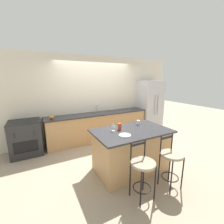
# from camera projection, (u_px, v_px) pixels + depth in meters

# --- Properties ---
(ground_plane) EXTENTS (18.00, 18.00, 0.00)m
(ground_plane) POSITION_uv_depth(u_px,v_px,m) (104.00, 143.00, 4.75)
(ground_plane) COLOR tan
(wall_back) EXTENTS (6.00, 0.07, 2.70)m
(wall_back) POSITION_uv_depth(u_px,v_px,m) (95.00, 98.00, 5.01)
(wall_back) COLOR beige
(wall_back) RESTS_ON ground_plane
(back_counter) EXTENTS (3.32, 0.63, 0.90)m
(back_counter) POSITION_uv_depth(u_px,v_px,m) (99.00, 126.00, 4.95)
(back_counter) COLOR tan
(back_counter) RESTS_ON ground_plane
(sink_faucet) EXTENTS (0.02, 0.13, 0.22)m
(sink_faucet) POSITION_uv_depth(u_px,v_px,m) (97.00, 108.00, 4.99)
(sink_faucet) COLOR #ADAFB5
(sink_faucet) RESTS_ON back_counter
(kitchen_island) EXTENTS (1.62, 0.99, 0.92)m
(kitchen_island) POSITION_uv_depth(u_px,v_px,m) (131.00, 150.00, 3.26)
(kitchen_island) COLOR tan
(kitchen_island) RESTS_ON ground_plane
(refrigerator) EXTENTS (0.83, 0.69, 1.91)m
(refrigerator) POSITION_uv_depth(u_px,v_px,m) (150.00, 106.00, 5.75)
(refrigerator) COLOR #BCBCC1
(refrigerator) RESTS_ON ground_plane
(oven_range) EXTENTS (0.75, 0.68, 0.92)m
(oven_range) POSITION_uv_depth(u_px,v_px,m) (26.00, 138.00, 3.94)
(oven_range) COLOR #28282B
(oven_range) RESTS_ON ground_plane
(bar_stool_near) EXTENTS (0.40, 0.40, 0.99)m
(bar_stool_near) POSITION_uv_depth(u_px,v_px,m) (143.00, 169.00, 2.43)
(bar_stool_near) COLOR black
(bar_stool_near) RESTS_ON ground_plane
(bar_stool_far) EXTENTS (0.40, 0.40, 0.99)m
(bar_stool_far) POSITION_uv_depth(u_px,v_px,m) (171.00, 160.00, 2.71)
(bar_stool_far) COLOR black
(bar_stool_far) RESTS_ON ground_plane
(dinner_plate) EXTENTS (0.24, 0.24, 0.02)m
(dinner_plate) POSITION_uv_depth(u_px,v_px,m) (125.00, 135.00, 2.86)
(dinner_plate) COLOR white
(dinner_plate) RESTS_ON kitchen_island
(wine_glass) EXTENTS (0.07, 0.07, 0.19)m
(wine_glass) POSITION_uv_depth(u_px,v_px,m) (113.00, 125.00, 3.09)
(wine_glass) COLOR white
(wine_glass) RESTS_ON kitchen_island
(coffee_mug) EXTENTS (0.11, 0.08, 0.10)m
(coffee_mug) POSITION_uv_depth(u_px,v_px,m) (138.00, 122.00, 3.56)
(coffee_mug) COLOR white
(coffee_mug) RESTS_ON kitchen_island
(tumbler_cup) EXTENTS (0.08, 0.08, 0.14)m
(tumbler_cup) POSITION_uv_depth(u_px,v_px,m) (120.00, 127.00, 3.17)
(tumbler_cup) COLOR red
(tumbler_cup) RESTS_ON kitchen_island
(pumpkin_decoration) EXTENTS (0.13, 0.13, 0.13)m
(pumpkin_decoration) POSITION_uv_depth(u_px,v_px,m) (52.00, 117.00, 4.12)
(pumpkin_decoration) COLOR orange
(pumpkin_decoration) RESTS_ON back_counter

